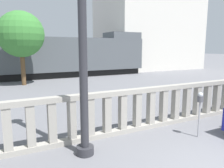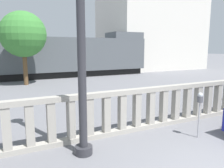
{
  "view_description": "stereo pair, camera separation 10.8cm",
  "coord_description": "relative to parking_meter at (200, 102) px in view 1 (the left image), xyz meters",
  "views": [
    {
      "loc": [
        -3.85,
        -2.26,
        2.51
      ],
      "look_at": [
        -0.61,
        4.11,
        1.32
      ],
      "focal_mm": 35.0,
      "sensor_mm": 36.0,
      "label": 1
    },
    {
      "loc": [
        -3.76,
        -2.31,
        2.51
      ],
      "look_at": [
        -0.61,
        4.11,
        1.32
      ],
      "focal_mm": 35.0,
      "sensor_mm": 36.0,
      "label": 2
    }
  ],
  "objects": [
    {
      "name": "parking_meter",
      "position": [
        0.0,
        0.0,
        0.0
      ],
      "size": [
        0.16,
        0.16,
        1.3
      ],
      "color": "#99999E",
      "rests_on": "ground"
    },
    {
      "name": "train_near",
      "position": [
        -2.69,
        14.95,
        0.76
      ],
      "size": [
        20.7,
        2.71,
        3.99
      ],
      "color": "black",
      "rests_on": "ground"
    },
    {
      "name": "tree_left",
      "position": [
        -3.53,
        11.72,
        2.35
      ],
      "size": [
        3.03,
        3.03,
        4.92
      ],
      "color": "brown",
      "rests_on": "ground"
    },
    {
      "name": "building_block",
      "position": [
        11.68,
        18.61,
        6.85
      ],
      "size": [
        11.27,
        8.14,
        15.76
      ],
      "color": "beige",
      "rests_on": "ground"
    },
    {
      "name": "balustrade",
      "position": [
        -1.0,
        1.23,
        -0.38
      ],
      "size": [
        14.42,
        0.24,
        1.31
      ],
      "color": "#9E998E",
      "rests_on": "ground"
    }
  ]
}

